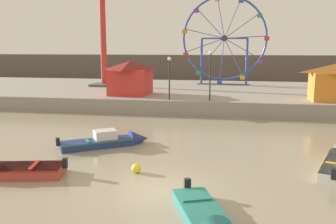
# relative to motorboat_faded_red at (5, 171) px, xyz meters

# --- Properties ---
(ground_plane) EXTENTS (240.00, 240.00, 0.00)m
(ground_plane) POSITION_rel_motorboat_faded_red_xyz_m (7.05, -0.44, -0.25)
(ground_plane) COLOR gray
(quay_promenade) EXTENTS (110.00, 19.25, 1.29)m
(quay_promenade) POSITION_rel_motorboat_faded_red_xyz_m (7.05, 24.97, 0.39)
(quay_promenade) COLOR gray
(quay_promenade) RESTS_ON ground_plane
(distant_town_skyline) EXTENTS (140.00, 3.00, 4.40)m
(distant_town_skyline) POSITION_rel_motorboat_faded_red_xyz_m (7.05, 46.98, 1.95)
(distant_town_skyline) COLOR #564C47
(distant_town_skyline) RESTS_ON ground_plane
(motorboat_faded_red) EXTENTS (4.61, 2.34, 1.40)m
(motorboat_faded_red) POSITION_rel_motorboat_faded_red_xyz_m (0.00, 0.00, 0.00)
(motorboat_faded_red) COLOR #B24238
(motorboat_faded_red) RESTS_ON ground_plane
(motorboat_teal_painted) EXTENTS (2.62, 4.16, 1.17)m
(motorboat_teal_painted) POSITION_rel_motorboat_faded_red_xyz_m (9.20, -3.05, -0.04)
(motorboat_teal_painted) COLOR teal
(motorboat_teal_painted) RESTS_ON ground_plane
(motorboat_navy_blue) EXTENTS (4.95, 3.85, 1.30)m
(motorboat_navy_blue) POSITION_rel_motorboat_faded_red_xyz_m (2.98, 5.71, 0.05)
(motorboat_navy_blue) COLOR navy
(motorboat_navy_blue) RESTS_ON ground_plane
(ferris_wheel_blue_frame) EXTENTS (10.04, 1.20, 10.33)m
(ferris_wheel_blue_frame) POSITION_rel_motorboat_faded_red_xyz_m (8.77, 29.74, 6.22)
(ferris_wheel_blue_frame) COLOR #334CA8
(ferris_wheel_blue_frame) RESTS_ON quay_promenade
(drop_tower_red_tower) EXTENTS (2.80, 2.80, 14.10)m
(drop_tower_red_tower) POSITION_rel_motorboat_faded_red_xyz_m (-4.67, 25.78, 8.21)
(drop_tower_red_tower) COLOR #BC332D
(drop_tower_red_tower) RESTS_ON quay_promenade
(carnival_booth_red_striped) EXTENTS (3.90, 4.03, 3.13)m
(carnival_booth_red_striped) POSITION_rel_motorboat_faded_red_xyz_m (0.44, 18.83, 2.66)
(carnival_booth_red_striped) COLOR red
(carnival_booth_red_striped) RESTS_ON quay_promenade
(promenade_lamp_near) EXTENTS (0.32, 0.32, 3.60)m
(promenade_lamp_near) POSITION_rel_motorboat_faded_red_xyz_m (4.61, 16.14, 3.41)
(promenade_lamp_near) COLOR #2D2D33
(promenade_lamp_near) RESTS_ON quay_promenade
(promenade_lamp_far) EXTENTS (0.32, 0.32, 4.10)m
(promenade_lamp_far) POSITION_rel_motorboat_faded_red_xyz_m (8.03, 16.19, 3.70)
(promenade_lamp_far) COLOR #2D2D33
(promenade_lamp_far) RESTS_ON quay_promenade
(mooring_buoy_orange) EXTENTS (0.44, 0.44, 0.44)m
(mooring_buoy_orange) POSITION_rel_motorboat_faded_red_xyz_m (5.65, 1.43, -0.03)
(mooring_buoy_orange) COLOR yellow
(mooring_buoy_orange) RESTS_ON ground_plane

